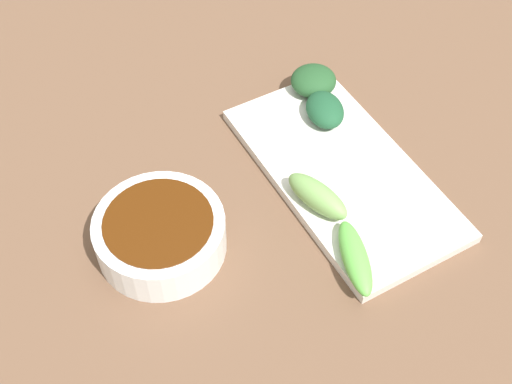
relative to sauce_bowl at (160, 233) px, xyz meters
The scene contains 7 objects.
tabletop 0.11m from the sauce_bowl, 20.88° to the right, with size 2.10×2.10×0.02m, color brown.
sauce_bowl is the anchor object (origin of this frame).
serving_plate 0.21m from the sauce_bowl, ahead, with size 0.15×0.28×0.01m, color silver.
broccoli_leafy_0 0.27m from the sauce_bowl, 24.06° to the left, with size 0.05×0.05×0.03m, color #224D27.
broccoli_leafy_1 0.24m from the sauce_bowl, 15.33° to the left, with size 0.04×0.06×0.03m, color #1D4E2F.
broccoli_stalk_2 0.19m from the sauce_bowl, 37.73° to the right, with size 0.02×0.09×0.02m, color #60B947.
broccoli_stalk_3 0.16m from the sauce_bowl, 15.20° to the right, with size 0.03×0.08×0.03m, color #77A757.
Camera 1 is at (-0.21, -0.35, 0.59)m, focal length 47.70 mm.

